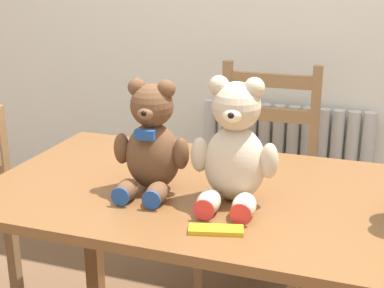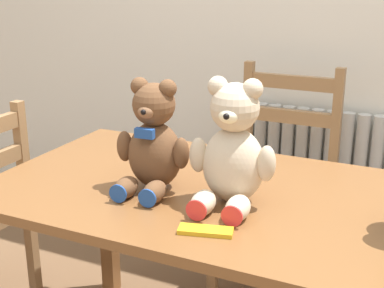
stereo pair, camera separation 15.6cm
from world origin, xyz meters
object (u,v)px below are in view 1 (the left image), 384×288
at_px(chocolate_bar, 216,230).
at_px(teddy_bear_right, 234,150).
at_px(teddy_bear_left, 151,144).
at_px(wooden_chair_behind, 260,182).

bearing_deg(chocolate_bar, teddy_bear_right, 92.67).
height_order(teddy_bear_left, teddy_bear_right, teddy_bear_right).
relative_size(teddy_bear_left, teddy_bear_right, 0.94).
xyz_separation_m(wooden_chair_behind, teddy_bear_right, (0.08, -0.79, 0.41)).
distance_m(wooden_chair_behind, teddy_bear_left, 0.91).
xyz_separation_m(teddy_bear_right, chocolate_bar, (0.01, -0.21, -0.15)).
xyz_separation_m(teddy_bear_left, teddy_bear_right, (0.26, -0.00, 0.01)).
distance_m(teddy_bear_right, chocolate_bar, 0.26).
height_order(wooden_chair_behind, chocolate_bar, wooden_chair_behind).
distance_m(wooden_chair_behind, chocolate_bar, 1.04).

